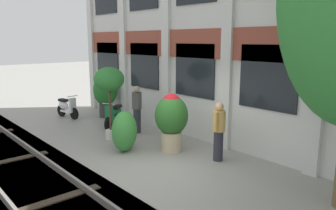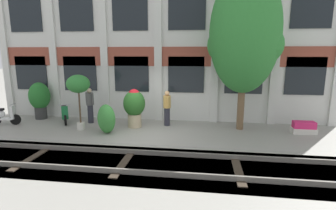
% 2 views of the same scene
% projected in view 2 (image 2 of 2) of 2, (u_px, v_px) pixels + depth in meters
% --- Properties ---
extents(ground_plane, '(80.00, 80.00, 0.00)m').
position_uv_depth(ground_plane, '(149.00, 134.00, 10.71)').
color(ground_plane, gray).
extents(apartment_facade, '(16.36, 0.64, 8.13)m').
position_uv_depth(apartment_facade, '(159.00, 36.00, 12.50)').
color(apartment_facade, silver).
rests_on(apartment_facade, ground).
extents(rail_tracks, '(24.00, 2.80, 0.43)m').
position_uv_depth(rail_tracks, '(129.00, 167.00, 7.93)').
color(rail_tracks, '#4C473F').
rests_on(rail_tracks, ground).
extents(broadleaf_tree, '(3.02, 2.87, 6.58)m').
position_uv_depth(broadleaf_tree, '(245.00, 35.00, 10.66)').
color(broadleaf_tree, brown).
rests_on(broadleaf_tree, ground).
extents(potted_plant_ribbed_drum, '(1.01, 1.01, 1.84)m').
position_uv_depth(potted_plant_ribbed_drum, '(40.00, 98.00, 13.06)').
color(potted_plant_ribbed_drum, '#333333').
rests_on(potted_plant_ribbed_drum, ground).
extents(potted_plant_square_trough, '(0.97, 0.50, 0.50)m').
position_uv_depth(potted_plant_square_trough, '(304.00, 128.00, 10.78)').
color(potted_plant_square_trough, beige).
rests_on(potted_plant_square_trough, ground).
extents(potted_plant_low_pan, '(0.97, 0.97, 2.37)m').
position_uv_depth(potted_plant_low_pan, '(78.00, 86.00, 11.03)').
color(potted_plant_low_pan, beige).
rests_on(potted_plant_low_pan, ground).
extents(potted_plant_fluted_column, '(0.97, 0.97, 1.72)m').
position_uv_depth(potted_plant_fluted_column, '(134.00, 105.00, 11.58)').
color(potted_plant_fluted_column, tan).
rests_on(potted_plant_fluted_column, ground).
extents(scooter_near_curb, '(1.37, 0.54, 0.98)m').
position_uv_depth(scooter_near_curb, '(4.00, 116.00, 12.04)').
color(scooter_near_curb, black).
rests_on(scooter_near_curb, ground).
extents(scooter_second_parked, '(0.82, 1.22, 0.98)m').
position_uv_depth(scooter_second_parked, '(65.00, 114.00, 12.40)').
color(scooter_second_parked, black).
rests_on(scooter_second_parked, ground).
extents(resident_by_doorway, '(0.34, 0.51, 1.60)m').
position_uv_depth(resident_by_doorway, '(167.00, 107.00, 11.85)').
color(resident_by_doorway, '#282833').
rests_on(resident_by_doorway, ground).
extents(resident_watching_tracks, '(0.49, 0.34, 1.66)m').
position_uv_depth(resident_watching_tracks, '(90.00, 104.00, 12.30)').
color(resident_watching_tracks, '#282833').
rests_on(resident_watching_tracks, ground).
extents(topiary_hedge, '(1.16, 1.22, 1.20)m').
position_uv_depth(topiary_hedge, '(106.00, 119.00, 10.79)').
color(topiary_hedge, '#388438').
rests_on(topiary_hedge, ground).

